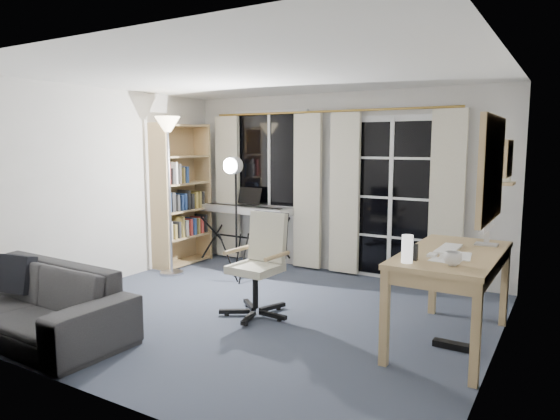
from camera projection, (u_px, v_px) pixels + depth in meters
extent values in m
cube|color=#363D4F|center=(257.00, 313.00, 5.14)|extent=(4.50, 4.00, 0.02)
cube|color=white|center=(271.00, 160.00, 7.16)|extent=(1.20, 0.06, 1.40)
cube|color=black|center=(270.00, 160.00, 7.13)|extent=(1.10, 0.02, 1.30)
cube|color=white|center=(269.00, 160.00, 7.13)|extent=(0.04, 0.03, 1.30)
cube|color=white|center=(392.00, 200.00, 6.31)|extent=(1.32, 0.06, 2.11)
cube|color=black|center=(368.00, 199.00, 6.44)|extent=(0.55, 0.02, 1.95)
cube|color=black|center=(415.00, 201.00, 6.13)|extent=(0.55, 0.02, 1.95)
cube|color=white|center=(391.00, 200.00, 6.28)|extent=(0.05, 0.04, 2.05)
cube|color=white|center=(390.00, 237.00, 6.34)|extent=(1.15, 0.03, 0.03)
cube|color=white|center=(391.00, 198.00, 6.27)|extent=(1.15, 0.03, 0.03)
cube|color=white|center=(392.00, 158.00, 6.21)|extent=(1.15, 0.03, 0.03)
cylinder|color=gold|center=(326.00, 111.00, 6.55)|extent=(3.50, 0.03, 0.03)
cube|color=beige|center=(228.00, 187.00, 7.48)|extent=(0.40, 0.07, 2.10)
cube|color=beige|center=(308.00, 192.00, 6.80)|extent=(0.40, 0.07, 2.10)
cube|color=beige|center=(345.00, 194.00, 6.52)|extent=(0.40, 0.07, 2.10)
cube|color=beige|center=(447.00, 199.00, 5.86)|extent=(0.40, 0.07, 2.10)
cube|color=tan|center=(159.00, 198.00, 6.73)|extent=(0.32, 0.03, 2.01)
cube|color=tan|center=(202.00, 192.00, 7.50)|extent=(0.32, 0.03, 2.01)
cube|color=tan|center=(174.00, 194.00, 7.19)|extent=(0.03, 0.90, 2.01)
cube|color=tan|center=(183.00, 261.00, 7.25)|extent=(0.32, 0.91, 0.03)
cube|color=tan|center=(183.00, 236.00, 7.20)|extent=(0.32, 0.91, 0.03)
cube|color=tan|center=(182.00, 210.00, 7.15)|extent=(0.32, 0.91, 0.03)
cube|color=tan|center=(181.00, 184.00, 7.10)|extent=(0.32, 0.91, 0.03)
cube|color=tan|center=(181.00, 157.00, 7.05)|extent=(0.32, 0.91, 0.03)
cube|color=tan|center=(180.00, 126.00, 6.99)|extent=(0.32, 0.91, 0.03)
cube|color=silver|center=(165.00, 231.00, 6.85)|extent=(0.23, 0.06, 0.26)
cube|color=#A38C44|center=(170.00, 231.00, 6.94)|extent=(0.23, 0.04, 0.20)
cube|color=#2B2B2B|center=(174.00, 230.00, 7.01)|extent=(0.23, 0.04, 0.23)
cube|color=#A38C44|center=(178.00, 226.00, 7.07)|extent=(0.23, 0.04, 0.30)
cube|color=silver|center=(182.00, 228.00, 7.14)|extent=(0.23, 0.05, 0.23)
cube|color=#D0413B|center=(186.00, 227.00, 7.22)|extent=(0.23, 0.04, 0.24)
cube|color=#33549A|center=(190.00, 226.00, 7.28)|extent=(0.23, 0.05, 0.24)
cube|color=#A38C44|center=(194.00, 225.00, 7.36)|extent=(0.23, 0.03, 0.23)
cube|color=#D0413B|center=(197.00, 225.00, 7.42)|extent=(0.23, 0.05, 0.24)
cube|color=#2B2B2B|center=(201.00, 223.00, 7.50)|extent=(0.23, 0.03, 0.26)
cube|color=#33549A|center=(164.00, 202.00, 6.80)|extent=(0.23, 0.03, 0.28)
cube|color=#2B2B2B|center=(168.00, 202.00, 6.86)|extent=(0.23, 0.06, 0.27)
cube|color=#2B2B2B|center=(173.00, 203.00, 6.95)|extent=(0.23, 0.04, 0.23)
cube|color=#33549A|center=(177.00, 203.00, 7.02)|extent=(0.23, 0.03, 0.22)
cube|color=#33549A|center=(181.00, 202.00, 7.08)|extent=(0.23, 0.04, 0.23)
cube|color=#2B2B2B|center=(184.00, 200.00, 7.14)|extent=(0.23, 0.03, 0.28)
cube|color=#2B2B2B|center=(188.00, 201.00, 7.21)|extent=(0.23, 0.05, 0.22)
cube|color=#DBBA52|center=(192.00, 200.00, 7.28)|extent=(0.23, 0.04, 0.23)
cube|color=#A38C44|center=(195.00, 199.00, 7.35)|extent=(0.23, 0.03, 0.25)
cube|color=#2B2B2B|center=(198.00, 199.00, 7.41)|extent=(0.23, 0.03, 0.23)
cube|color=#D0413B|center=(164.00, 174.00, 6.75)|extent=(0.23, 0.04, 0.28)
cube|color=#2B2B2B|center=(168.00, 176.00, 6.82)|extent=(0.23, 0.03, 0.22)
cube|color=silver|center=(171.00, 173.00, 6.87)|extent=(0.23, 0.03, 0.30)
cube|color=silver|center=(175.00, 174.00, 6.94)|extent=(0.23, 0.03, 0.27)
cube|color=#A38C44|center=(178.00, 175.00, 7.00)|extent=(0.23, 0.03, 0.22)
cube|color=#33549A|center=(182.00, 175.00, 7.07)|extent=(0.23, 0.04, 0.23)
cylinder|color=#B2B2B7|center=(172.00, 273.00, 6.66)|extent=(0.34, 0.34, 0.03)
cylinder|color=#B2B2B7|center=(170.00, 201.00, 6.54)|extent=(0.04, 0.04, 1.92)
cone|color=#FFE5B2|center=(168.00, 124.00, 6.41)|extent=(0.37, 0.37, 0.20)
cylinder|color=black|center=(216.00, 234.00, 7.49)|extent=(0.05, 0.68, 0.62)
cylinder|color=black|center=(216.00, 234.00, 7.49)|extent=(0.05, 0.68, 0.62)
cylinder|color=black|center=(277.00, 242.00, 6.91)|extent=(0.05, 0.68, 0.62)
cylinder|color=black|center=(277.00, 242.00, 6.91)|extent=(0.05, 0.68, 0.62)
cylinder|color=black|center=(246.00, 238.00, 7.20)|extent=(1.09, 0.07, 0.03)
cube|color=silver|center=(245.00, 209.00, 7.14)|extent=(1.43, 0.41, 0.10)
cube|color=white|center=(242.00, 207.00, 7.07)|extent=(1.31, 0.20, 0.02)
cube|color=black|center=(244.00, 206.00, 7.10)|extent=(1.27, 0.13, 0.01)
cube|color=black|center=(250.00, 196.00, 7.21)|extent=(0.38, 0.09, 0.24)
cylinder|color=black|center=(244.00, 260.00, 6.24)|extent=(0.02, 0.25, 0.64)
cylinder|color=black|center=(238.00, 257.00, 6.40)|extent=(0.22, 0.14, 0.64)
cylinder|color=black|center=(229.00, 259.00, 6.24)|extent=(0.22, 0.14, 0.64)
cylinder|color=black|center=(236.00, 209.00, 6.21)|extent=(0.03, 0.03, 1.11)
cylinder|color=silver|center=(233.00, 166.00, 6.10)|extent=(0.21, 0.12, 0.21)
cylinder|color=white|center=(230.00, 166.00, 6.04)|extent=(0.18, 0.02, 0.18)
cube|color=black|center=(273.00, 315.00, 4.93)|extent=(0.31, 0.07, 0.04)
cylinder|color=black|center=(279.00, 319.00, 4.89)|extent=(0.05, 0.05, 0.05)
cube|color=black|center=(272.00, 307.00, 5.18)|extent=(0.16, 0.31, 0.04)
cylinder|color=black|center=(278.00, 307.00, 5.23)|extent=(0.05, 0.05, 0.05)
cube|color=black|center=(250.00, 305.00, 5.25)|extent=(0.27, 0.24, 0.04)
cylinder|color=black|center=(248.00, 304.00, 5.32)|extent=(0.05, 0.05, 0.05)
cube|color=black|center=(234.00, 311.00, 5.04)|extent=(0.29, 0.21, 0.04)
cylinder|color=black|center=(227.00, 313.00, 5.04)|extent=(0.05, 0.05, 0.05)
cube|color=black|center=(248.00, 318.00, 4.84)|extent=(0.12, 0.31, 0.04)
cylinder|color=black|center=(246.00, 323.00, 4.77)|extent=(0.05, 0.05, 0.05)
cylinder|color=black|center=(255.00, 289.00, 5.02)|extent=(0.06, 0.06, 0.39)
cube|color=beige|center=(255.00, 269.00, 4.99)|extent=(0.48, 0.48, 0.08)
cube|color=beige|center=(268.00, 237.00, 5.13)|extent=(0.43, 0.15, 0.51)
cube|color=black|center=(270.00, 234.00, 5.16)|extent=(0.41, 0.12, 0.47)
cylinder|color=tan|center=(237.00, 250.00, 5.13)|extent=(0.07, 0.39, 0.04)
cylinder|color=tan|center=(277.00, 256.00, 4.84)|extent=(0.07, 0.39, 0.04)
cube|color=tan|center=(453.00, 254.00, 4.24)|extent=(0.78, 1.53, 0.04)
cube|color=tan|center=(452.00, 263.00, 4.25)|extent=(0.74, 1.48, 0.11)
cube|color=tan|center=(385.00, 318.00, 3.87)|extent=(0.07, 0.07, 0.77)
cube|color=tan|center=(476.00, 335.00, 3.52)|extent=(0.07, 0.07, 0.77)
cube|color=tan|center=(433.00, 277.00, 5.08)|extent=(0.07, 0.07, 0.77)
cube|color=tan|center=(505.00, 286.00, 4.73)|extent=(0.07, 0.07, 0.77)
cube|color=silver|center=(486.00, 244.00, 4.52)|extent=(0.20, 0.13, 0.02)
cube|color=silver|center=(487.00, 229.00, 4.50)|extent=(0.04, 0.03, 0.24)
cube|color=silver|center=(488.00, 210.00, 4.48)|extent=(0.05, 0.59, 0.37)
cube|color=black|center=(486.00, 210.00, 4.49)|extent=(0.02, 0.54, 0.32)
cube|color=white|center=(448.00, 249.00, 4.32)|extent=(0.16, 0.46, 0.02)
cube|color=white|center=(432.00, 255.00, 4.07)|extent=(0.07, 0.11, 0.02)
cube|color=white|center=(456.00, 256.00, 4.08)|extent=(0.28, 0.35, 0.01)
cube|color=white|center=(445.00, 261.00, 3.92)|extent=(0.24, 0.18, 0.00)
cube|color=black|center=(414.00, 252.00, 3.93)|extent=(0.05, 0.04, 0.13)
cylinder|color=white|center=(407.00, 249.00, 3.84)|extent=(0.09, 0.09, 0.22)
cube|color=black|center=(453.00, 345.00, 4.23)|extent=(0.33, 0.09, 0.05)
imported|color=silver|center=(453.00, 257.00, 3.76)|extent=(0.13, 0.11, 0.13)
cube|color=tan|center=(492.00, 169.00, 3.51)|extent=(0.04, 0.94, 0.74)
cube|color=white|center=(489.00, 169.00, 3.52)|extent=(0.01, 0.84, 0.64)
cube|color=tan|center=(508.00, 159.00, 4.27)|extent=(0.03, 0.42, 0.32)
cube|color=#4C9977|center=(506.00, 159.00, 4.27)|extent=(0.00, 0.36, 0.26)
cube|color=tan|center=(505.00, 183.00, 4.76)|extent=(0.16, 0.30, 0.02)
cone|color=beige|center=(506.00, 174.00, 4.75)|extent=(0.12, 0.12, 0.15)
imported|color=#29282B|center=(26.00, 289.00, 4.51)|extent=(2.16, 0.69, 0.84)
cube|color=black|center=(17.00, 274.00, 4.75)|extent=(0.38, 0.24, 0.38)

